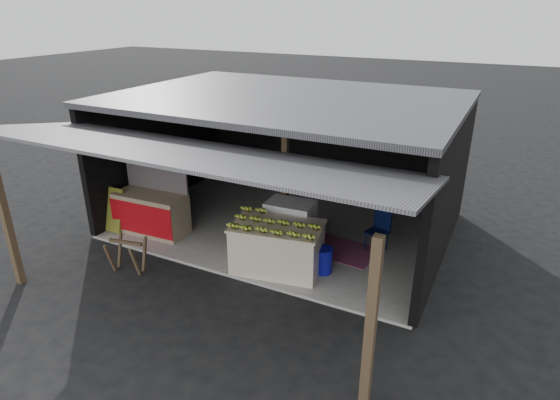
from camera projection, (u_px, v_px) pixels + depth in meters
The scene contains 13 objects.
ground at pixel (226, 277), 8.90m from camera, with size 80.00×80.00×0.00m, color black.
concrete_slab at pixel (285, 224), 10.95m from camera, with size 7.00×5.00×0.06m, color gray.
shophouse at pixel (291, 135), 10.41m from camera, with size 7.40×7.29×3.02m.
banana_table at pixel (277, 247), 8.88m from camera, with size 1.85×1.32×0.94m.
banana_pile at pixel (277, 220), 8.67m from camera, with size 1.57×0.94×0.19m, color yellow, non-canonical shape.
white_crate at pixel (290, 226), 9.60m from camera, with size 0.99×0.70×1.05m.
neighbor_stall at pixel (152, 211), 10.37m from camera, with size 1.64×0.80×1.66m.
green_signboard at pixel (110, 209), 10.46m from camera, with size 0.67×0.04×1.00m, color black.
sawhorse at pixel (127, 252), 8.92m from camera, with size 0.69×0.68×0.66m.
water_barrel at pixel (324, 261), 8.85m from camera, with size 0.33×0.33×0.48m, color #0D1099.
plastic_chair at pixel (380, 228), 9.60m from camera, with size 0.50×0.50×0.85m.
magenta_rug at pixel (340, 249), 9.76m from camera, with size 1.50×1.00×0.01m, color maroon.
picture_frames at pixel (320, 123), 12.25m from camera, with size 1.62×0.04×0.46m.
Camera 1 is at (4.38, -6.36, 4.78)m, focal length 30.00 mm.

